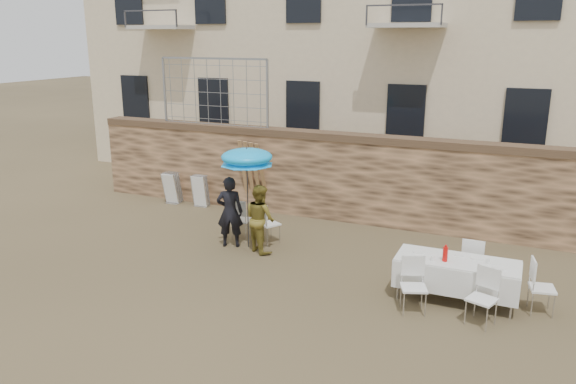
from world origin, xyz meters
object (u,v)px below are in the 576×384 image
at_px(man_suit, 230,212).
at_px(umbrella, 247,160).
at_px(table_chair_side, 542,287).
at_px(chair_stack_right, 202,190).
at_px(couple_chair_left, 242,219).
at_px(chair_stack_left, 175,187).
at_px(table_chair_back, 473,261).
at_px(couple_chair_right, 269,222).
at_px(banquet_table, 457,262).
at_px(soda_bottle, 445,254).
at_px(table_chair_front_right, 482,298).
at_px(woman_dress, 260,218).
at_px(table_chair_front_left, 414,286).

relative_size(man_suit, umbrella, 0.76).
distance_m(table_chair_side, chair_stack_right, 9.18).
height_order(couple_chair_left, table_chair_side, same).
bearing_deg(chair_stack_left, table_chair_back, -16.04).
bearing_deg(chair_stack_left, couple_chair_right, -25.96).
distance_m(banquet_table, soda_bottle, 0.30).
bearing_deg(table_chair_side, banquet_table, 83.65).
distance_m(table_chair_front_right, chair_stack_left, 9.50).
relative_size(couple_chair_left, soda_bottle, 3.69).
bearing_deg(couple_chair_right, couple_chair_left, 31.44).
bearing_deg(soda_bottle, chair_stack_right, 154.57).
distance_m(woman_dress, couple_chair_right, 0.61).
relative_size(soda_bottle, chair_stack_right, 0.28).
distance_m(man_suit, chair_stack_left, 3.98).
distance_m(couple_chair_left, soda_bottle, 5.04).
bearing_deg(woman_dress, man_suit, 31.28).
height_order(banquet_table, chair_stack_left, chair_stack_left).
height_order(table_chair_front_right, chair_stack_right, table_chair_front_right).
bearing_deg(table_chair_front_right, couple_chair_left, 178.98).
bearing_deg(soda_bottle, table_chair_back, 67.17).
bearing_deg(table_chair_side, man_suit, 73.51).
xyz_separation_m(man_suit, table_chair_back, (5.20, 0.02, -0.32)).
bearing_deg(couple_chair_left, banquet_table, 162.41).
relative_size(man_suit, couple_chair_right, 1.68).
distance_m(table_chair_front_right, table_chair_back, 1.58).
relative_size(couple_chair_left, table_chair_front_left, 1.00).
bearing_deg(chair_stack_right, banquet_table, -23.83).
bearing_deg(soda_bottle, couple_chair_left, 162.88).
bearing_deg(couple_chair_left, table_chair_front_right, 156.59).
relative_size(banquet_table, chair_stack_right, 2.28).
distance_m(woman_dress, table_chair_front_right, 5.00).
bearing_deg(soda_bottle, table_chair_front_right, -40.60).
relative_size(table_chair_back, chair_stack_left, 1.04).
relative_size(couple_chair_left, table_chair_front_right, 1.00).
xyz_separation_m(table_chair_front_left, table_chair_side, (2.00, 0.85, 0.00)).
bearing_deg(table_chair_front_left, umbrella, 137.28).
xyz_separation_m(umbrella, table_chair_side, (6.00, -0.78, -1.52)).
height_order(couple_chair_left, couple_chair_right, same).
xyz_separation_m(man_suit, chair_stack_right, (-2.24, 2.42, -0.34)).
bearing_deg(umbrella, table_chair_front_right, -17.70).
xyz_separation_m(woman_dress, table_chair_front_right, (4.75, -1.53, -0.27)).
height_order(woman_dress, table_chair_back, woman_dress).
distance_m(umbrella, table_chair_side, 6.24).
xyz_separation_m(man_suit, umbrella, (0.40, 0.10, 1.19)).
relative_size(table_chair_front_left, chair_stack_left, 1.04).
relative_size(banquet_table, chair_stack_left, 2.28).
distance_m(umbrella, chair_stack_left, 4.51).
distance_m(woman_dress, table_chair_front_left, 3.97).
relative_size(couple_chair_left, table_chair_back, 1.00).
distance_m(umbrella, soda_bottle, 4.65).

